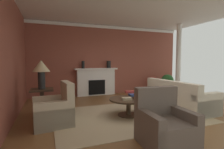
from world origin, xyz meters
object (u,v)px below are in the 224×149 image
Objects in this scene: armchair_near_window at (55,111)px; table_lamp at (41,69)px; armchair_facing_fireplace at (164,127)px; sofa at (178,98)px; side_table at (42,100)px; fireplace at (96,82)px; vase_mantel_right at (109,64)px; vase_mantel_left at (83,65)px; potted_plant at (167,82)px; coffee_table at (128,103)px; vase_tall_corner at (153,85)px.

armchair_near_window is 1.27× the size of table_lamp.
armchair_near_window is 2.35m from armchair_facing_fireplace.
sofa is 3.89m from side_table.
vase_mantel_right reaches higher than fireplace.
sofa is 3.79m from vase_mantel_left.
table_lamp reaches higher than potted_plant.
side_table is 2.29× the size of vase_mantel_right.
side_table is 5.53m from potted_plant.
armchair_near_window reaches higher than potted_plant.
armchair_near_window is 1.82m from coffee_table.
armchair_facing_fireplace is 3.28m from table_lamp.
armchair_near_window is 1.00× the size of armchair_facing_fireplace.
vase_tall_corner is (0.86, 2.58, 0.06)m from sofa.
coffee_table is 3.36× the size of vase_mantel_left.
fireplace is 1.89× the size of armchair_near_window.
side_table is 5.05m from vase_tall_corner.
armchair_near_window reaches higher than coffee_table.
table_lamp is at bearing -165.96° from side_table.
vase_mantel_right is 0.43× the size of vase_tall_corner.
vase_mantel_right reaches higher than sofa.
armchair_near_window is at bearing -71.08° from side_table.
vase_tall_corner is 3.32m from vase_mantel_left.
fireplace is at bearing 5.12° from vase_mantel_left.
armchair_facing_fireplace reaches higher than side_table.
armchair_near_window is 1.27m from table_lamp.
table_lamp reaches higher than sofa.
potted_plant is at bearing 58.06° from sofa.
fireplace is at bearing 173.51° from vase_tall_corner.
table_lamp reaches higher than fireplace.
vase_mantel_left is (-1.10, 0.00, -0.00)m from vase_mantel_right.
vase_mantel_left is 0.36× the size of potted_plant.
vase_mantel_right reaches higher than armchair_facing_fireplace.
side_table is 3.48m from vase_mantel_right.
fireplace is 3.27m from potted_plant.
side_table is (-3.83, 0.71, 0.10)m from sofa.
fireplace reaches higher than coffee_table.
vase_tall_corner is (2.63, -0.30, -0.19)m from fireplace.
fireplace is at bearing 59.41° from armchair_near_window.
sofa is at bearing -10.45° from side_table.
vase_tall_corner is at bearing 158.38° from potted_plant.
vase_mantel_left reaches higher than vase_tall_corner.
vase_mantel_right is 0.37× the size of potted_plant.
potted_plant is (5.00, 2.46, 0.19)m from armchair_near_window.
sofa is 4.00m from table_lamp.
vase_tall_corner is at bearing 21.79° from side_table.
potted_plant is at bearing 26.19° from armchair_near_window.
vase_mantel_left is at bearing 180.00° from vase_mantel_right.
vase_mantel_right reaches higher than vase_tall_corner.
armchair_facing_fireplace is 1.34× the size of vase_tall_corner.
vase_mantel_left is (1.50, 2.12, 0.06)m from table_lamp.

